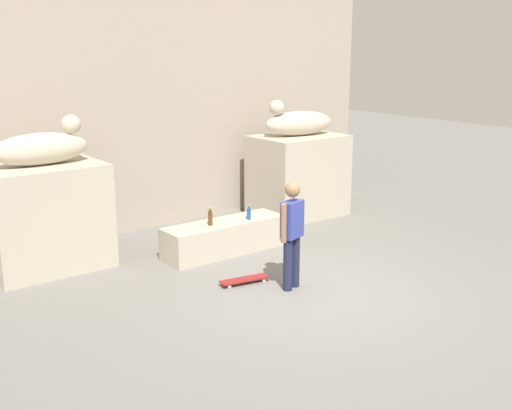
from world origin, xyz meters
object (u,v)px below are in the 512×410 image
Objects in this scene: bottle_blue at (249,214)px; bottle_brown at (210,218)px; skateboard at (245,280)px; skater at (292,231)px; statue_reclining_left at (42,147)px; statue_reclining_right at (298,122)px.

bottle_brown is at bearing 172.25° from bottle_blue.
bottle_blue is (1.06, 1.30, 0.62)m from skateboard.
statue_reclining_left is at bearing 113.08° from skater.
skateboard is at bearing -102.02° from bottle_brown.
statue_reclining_right reaches higher than skateboard.
skater is at bearing -51.21° from statue_reclining_left.
bottle_blue is at bearing 61.21° from skateboard.
skater is 2.00m from bottle_blue.
bottle_brown is at bearing 78.78° from skater.
statue_reclining_left is 0.96× the size of skater.
statue_reclining_right reaches higher than skater.
statue_reclining_left is 6.00× the size of bottle_blue.
statue_reclining_left and statue_reclining_right have the same top height.
statue_reclining_right is at bearing 21.79° from bottle_brown.
skater is 2.01m from bottle_brown.
skater is 5.23× the size of bottle_brown.
bottle_blue is (0.61, 1.89, -0.24)m from skater.
statue_reclining_right is (5.47, 0.01, 0.00)m from statue_reclining_left.
statue_reclining_right is 4.69m from skateboard.
skateboard is (-0.45, 0.59, -0.86)m from skater.
skater is at bearing -42.23° from skateboard.
statue_reclining_right is at bearing 30.01° from bottle_blue.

